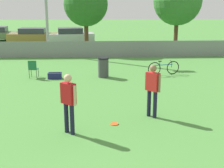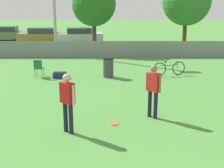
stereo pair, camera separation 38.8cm
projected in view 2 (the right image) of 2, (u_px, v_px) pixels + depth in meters
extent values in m
cube|color=gray|center=(98.00, 49.00, 21.21)|extent=(19.67, 0.03, 1.10)
cylinder|color=#4C331E|center=(93.00, 36.00, 23.82)|extent=(0.32, 0.32, 2.25)
sphere|color=#286023|center=(93.00, 4.00, 23.20)|extent=(3.29, 3.29, 3.29)
cylinder|color=#4C331E|center=(184.00, 34.00, 24.91)|extent=(0.32, 0.32, 2.28)
sphere|color=#33702D|center=(185.00, 1.00, 24.24)|extent=(3.80, 3.80, 3.80)
cylinder|color=#191933|center=(65.00, 117.00, 9.19)|extent=(0.13, 0.13, 0.92)
cylinder|color=#191933|center=(70.00, 119.00, 9.04)|extent=(0.13, 0.13, 0.92)
cube|color=#B21419|center=(66.00, 93.00, 8.92)|extent=(0.47, 0.46, 0.60)
sphere|color=#D8AD8C|center=(66.00, 78.00, 8.80)|extent=(0.23, 0.23, 0.23)
cylinder|color=#D8AD8C|center=(61.00, 92.00, 9.09)|extent=(0.08, 0.08, 0.58)
cylinder|color=#D8AD8C|center=(72.00, 95.00, 8.75)|extent=(0.08, 0.08, 0.58)
cylinder|color=#191933|center=(149.00, 103.00, 10.38)|extent=(0.13, 0.13, 0.92)
cylinder|color=#191933|center=(155.00, 105.00, 10.22)|extent=(0.13, 0.13, 0.92)
cube|color=red|center=(153.00, 82.00, 10.10)|extent=(0.47, 0.47, 0.60)
sphere|color=#8C664C|center=(153.00, 69.00, 9.98)|extent=(0.23, 0.23, 0.23)
cylinder|color=#8C664C|center=(146.00, 81.00, 10.28)|extent=(0.08, 0.08, 0.58)
cylinder|color=#8C664C|center=(159.00, 84.00, 9.93)|extent=(0.08, 0.08, 0.58)
cylinder|color=#E5591E|center=(113.00, 124.00, 9.83)|extent=(0.26, 0.26, 0.03)
torus|color=#E5591E|center=(113.00, 124.00, 9.83)|extent=(0.26, 0.26, 0.03)
cylinder|color=#333338|center=(43.00, 72.00, 16.01)|extent=(0.02, 0.02, 0.42)
cylinder|color=#333338|center=(36.00, 72.00, 16.04)|extent=(0.02, 0.02, 0.42)
cylinder|color=#333338|center=(41.00, 74.00, 15.66)|extent=(0.02, 0.02, 0.42)
cylinder|color=#333338|center=(34.00, 73.00, 15.69)|extent=(0.02, 0.02, 0.42)
cube|color=#1E663F|center=(38.00, 68.00, 15.79)|extent=(0.44, 0.44, 0.03)
cube|color=#1E663F|center=(37.00, 65.00, 15.54)|extent=(0.41, 0.05, 0.44)
torus|color=black|center=(159.00, 69.00, 15.98)|extent=(0.69, 0.22, 0.71)
torus|color=black|center=(178.00, 68.00, 16.24)|extent=(0.69, 0.22, 0.71)
cylinder|color=#195999|center=(168.00, 65.00, 16.07)|extent=(0.96, 0.28, 0.04)
cylinder|color=#195999|center=(164.00, 65.00, 16.01)|extent=(0.03, 0.03, 0.36)
cylinder|color=#195999|center=(176.00, 65.00, 16.18)|extent=(0.03, 0.03, 0.33)
cube|color=black|center=(164.00, 62.00, 15.96)|extent=(0.17, 0.10, 0.04)
cylinder|color=black|center=(176.00, 62.00, 16.13)|extent=(0.13, 0.43, 0.03)
cylinder|color=#3F3F44|center=(107.00, 68.00, 15.74)|extent=(0.52, 0.52, 0.92)
cylinder|color=black|center=(107.00, 58.00, 15.61)|extent=(0.55, 0.55, 0.08)
cube|color=navy|center=(59.00, 75.00, 15.60)|extent=(0.66, 0.36, 0.29)
cube|color=black|center=(59.00, 72.00, 15.56)|extent=(0.56, 0.04, 0.02)
cylinder|color=black|center=(20.00, 36.00, 30.91)|extent=(0.67, 0.23, 0.66)
cylinder|color=black|center=(17.00, 38.00, 29.42)|extent=(0.67, 0.23, 0.66)
cube|color=#59724C|center=(5.00, 35.00, 30.02)|extent=(4.26, 2.07, 0.64)
cube|color=#2D333D|center=(4.00, 29.00, 29.87)|extent=(2.26, 1.71, 0.48)
cylinder|color=black|center=(58.00, 38.00, 29.29)|extent=(0.65, 0.20, 0.65)
cylinder|color=black|center=(55.00, 40.00, 27.82)|extent=(0.65, 0.20, 0.65)
cylinder|color=black|center=(29.00, 38.00, 29.35)|extent=(0.65, 0.20, 0.65)
cylinder|color=black|center=(25.00, 40.00, 27.88)|extent=(0.65, 0.20, 0.65)
cube|color=olive|center=(42.00, 37.00, 28.53)|extent=(4.43, 1.85, 0.65)
cube|color=#2D333D|center=(41.00, 30.00, 28.38)|extent=(2.32, 1.59, 0.49)
cylinder|color=black|center=(92.00, 38.00, 29.53)|extent=(0.63, 0.27, 0.61)
cylinder|color=black|center=(93.00, 40.00, 28.02)|extent=(0.63, 0.27, 0.61)
cylinder|color=black|center=(64.00, 38.00, 29.15)|extent=(0.63, 0.27, 0.61)
cylinder|color=black|center=(64.00, 40.00, 27.63)|extent=(0.63, 0.27, 0.61)
cube|color=#B7B7BC|center=(78.00, 37.00, 28.53)|extent=(4.43, 2.42, 0.66)
cube|color=#2D333D|center=(78.00, 30.00, 28.37)|extent=(2.40, 1.90, 0.50)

